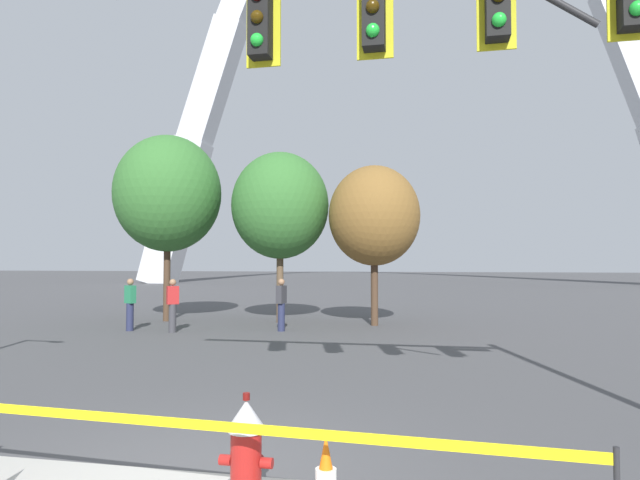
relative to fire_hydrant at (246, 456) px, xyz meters
The scene contains 11 objects.
ground_plane 1.05m from the fire_hydrant, 140.54° to the left, with size 240.00×240.00×0.00m, color #474749.
fire_hydrant is the anchor object (origin of this frame).
caution_tape_barrier 0.42m from the fire_hydrant, 108.85° to the right, with size 5.69×0.40×0.89m.
traffic_signal_gantry 5.16m from the fire_hydrant, 35.95° to the left, with size 7.82×0.44×6.00m.
monument_arch 52.98m from the fire_hydrant, 90.87° to the left, with size 53.90×3.09×51.46m.
tree_far_left 16.51m from the fire_hydrant, 119.16° to the left, with size 3.80×3.80×6.65m.
tree_left_mid 15.22m from the fire_hydrant, 104.52° to the left, with size 3.40×3.40×5.95m.
tree_center_left 14.41m from the fire_hydrant, 91.57° to the left, with size 3.04×3.04×5.32m.
pedestrian_walking_left 12.60m from the fire_hydrant, 119.01° to the left, with size 0.39×0.37×1.59m.
pedestrian_standing_center 13.46m from the fire_hydrant, 124.21° to the left, with size 0.39×0.33×1.59m.
pedestrian_walking_right 12.34m from the fire_hydrant, 104.11° to the left, with size 0.27×0.38×1.59m.
Camera 1 is at (2.28, -5.13, 2.08)m, focal length 31.43 mm.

